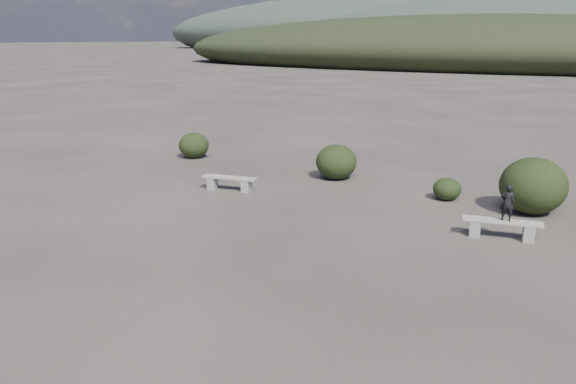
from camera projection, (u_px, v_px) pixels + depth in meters
The scene contains 8 objects.
ground at pixel (222, 289), 11.15m from camera, with size 1200.00×1200.00×0.00m, color #322C27.
bench_left at pixel (229, 182), 18.34m from camera, with size 1.85×0.83×0.45m.
bench_right at pixel (502, 227), 13.92m from camera, with size 1.93×0.85×0.47m.
seated_person at pixel (507, 203), 13.73m from camera, with size 0.34×0.22×0.92m, color black.
shrub_b at pixel (336, 162), 19.75m from camera, with size 1.44×1.44×1.23m, color black.
shrub_c at pixel (447, 189), 17.25m from camera, with size 0.86×0.86×0.69m, color black.
shrub_d at pixel (533, 186), 15.81m from camera, with size 1.84×1.84×1.61m, color black.
shrub_f at pixel (194, 145), 23.28m from camera, with size 1.25×1.25×1.05m, color black.
Camera 1 is at (6.70, -7.85, 4.83)m, focal length 35.00 mm.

